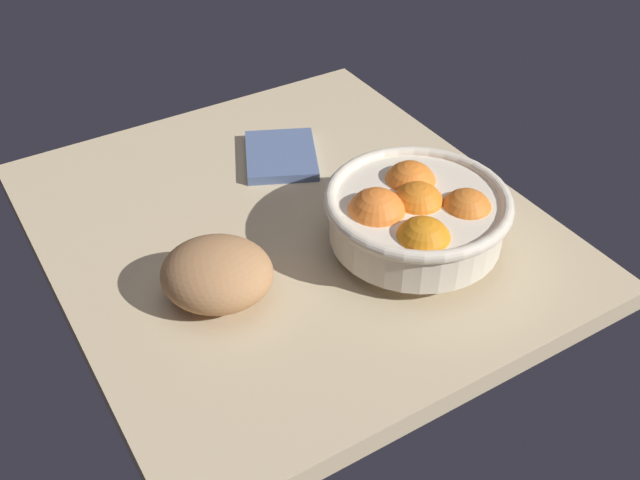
% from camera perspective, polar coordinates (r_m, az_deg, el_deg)
% --- Properties ---
extents(ground_plane, '(0.68, 0.62, 0.03)m').
position_cam_1_polar(ground_plane, '(1.01, -2.34, 0.77)').
color(ground_plane, '#C9B28A').
extents(fruit_bowl, '(0.23, 0.23, 0.10)m').
position_cam_1_polar(fruit_bowl, '(0.93, 7.33, 1.90)').
color(fruit_bowl, beige).
rests_on(fruit_bowl, ground).
extents(bread_loaf, '(0.17, 0.18, 0.07)m').
position_cam_1_polar(bread_loaf, '(0.87, -7.88, -2.56)').
color(bread_loaf, '#B07C4E').
rests_on(bread_loaf, ground).
extents(napkin_folded, '(0.16, 0.15, 0.01)m').
position_cam_1_polar(napkin_folded, '(1.12, -3.00, 6.46)').
color(napkin_folded, slate).
rests_on(napkin_folded, ground).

